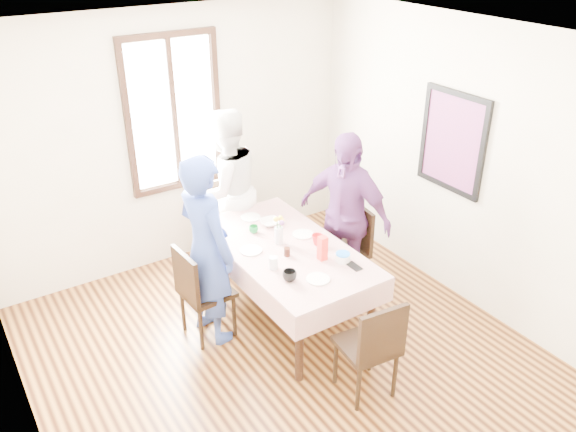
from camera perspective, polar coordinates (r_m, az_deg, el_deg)
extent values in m
plane|color=black|center=(5.19, 0.60, -14.38)|extent=(4.50, 4.50, 0.00)
plane|color=beige|center=(6.24, -10.93, 7.18)|extent=(4.00, 0.00, 4.00)
plane|color=beige|center=(5.65, 17.86, 4.18)|extent=(0.00, 4.50, 4.50)
cube|color=black|center=(6.12, -11.10, 9.76)|extent=(1.02, 0.06, 1.62)
cube|color=white|center=(6.13, -11.14, 9.78)|extent=(0.90, 0.02, 1.50)
cube|color=red|center=(5.75, 15.76, 7.00)|extent=(0.04, 0.76, 0.96)
cube|color=black|center=(5.52, -0.28, -6.49)|extent=(0.87, 1.72, 0.75)
cube|color=#5C0B0C|center=(5.32, -0.29, -3.08)|extent=(0.99, 1.84, 0.01)
cube|color=black|center=(5.31, -7.92, -7.28)|extent=(0.44, 0.44, 0.91)
cube|color=black|center=(5.88, 5.42, -3.41)|extent=(0.48, 0.48, 0.91)
cube|color=black|center=(6.37, -6.04, -0.87)|extent=(0.48, 0.48, 0.91)
cube|color=black|center=(4.72, 7.67, -12.34)|extent=(0.46, 0.46, 0.91)
imported|color=#2D4293|center=(5.09, -8.02, -3.29)|extent=(0.52, 0.70, 1.76)
imported|color=white|center=(6.16, -6.14, 2.50)|extent=(0.91, 0.74, 1.75)
imported|color=#62316B|center=(5.68, 5.44, -0.02)|extent=(0.74, 1.08, 1.70)
imported|color=black|center=(4.83, 0.16, -5.85)|extent=(0.13, 0.13, 0.09)
imported|color=red|center=(5.34, 2.88, -2.33)|extent=(0.15, 0.15, 0.10)
imported|color=#0C7226|center=(5.54, -3.37, -1.30)|extent=(0.13, 0.13, 0.07)
imported|color=white|center=(5.68, -1.71, -0.64)|extent=(0.22, 0.22, 0.05)
cube|color=red|center=(5.09, 3.38, -3.15)|extent=(0.07, 0.07, 0.22)
cylinder|color=white|center=(5.12, 5.35, -4.06)|extent=(0.13, 0.13, 0.07)
cylinder|color=black|center=(5.16, -0.10, -3.52)|extent=(0.06, 0.06, 0.08)
cylinder|color=silver|center=(4.99, -1.44, -4.58)|extent=(0.08, 0.08, 0.11)
cube|color=black|center=(5.06, 6.46, -4.88)|extent=(0.08, 0.15, 0.01)
cylinder|color=silver|center=(5.34, -0.91, -1.89)|extent=(0.08, 0.08, 0.16)
cylinder|color=white|center=(5.26, -3.64, -3.37)|extent=(0.20, 0.20, 0.01)
cylinder|color=white|center=(5.51, 1.45, -1.78)|extent=(0.20, 0.20, 0.01)
cylinder|color=white|center=(5.82, -3.66, -0.13)|extent=(0.20, 0.20, 0.01)
cylinder|color=white|center=(4.87, 2.94, -6.14)|extent=(0.20, 0.20, 0.01)
cylinder|color=blue|center=(5.10, 5.37, -3.68)|extent=(0.12, 0.12, 0.01)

